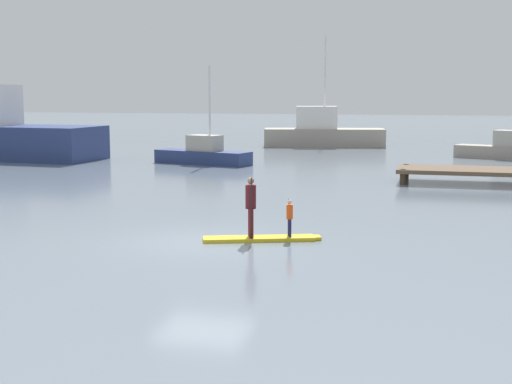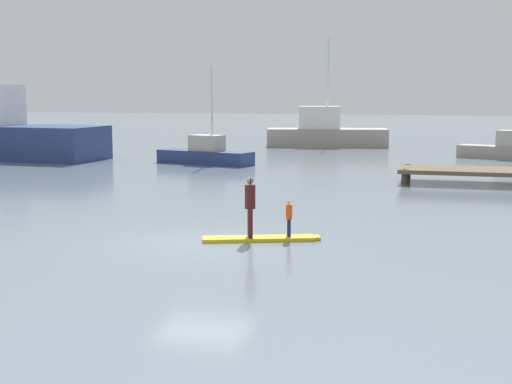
{
  "view_description": "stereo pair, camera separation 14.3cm",
  "coord_description": "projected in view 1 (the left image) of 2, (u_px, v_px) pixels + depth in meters",
  "views": [
    {
      "loc": [
        6.23,
        -17.67,
        3.98
      ],
      "look_at": [
        0.62,
        3.19,
        0.97
      ],
      "focal_mm": 49.51,
      "sensor_mm": 36.0,
      "label": 1
    },
    {
      "loc": [
        6.37,
        -17.63,
        3.98
      ],
      "look_at": [
        0.62,
        3.19,
        0.97
      ],
      "focal_mm": 49.51,
      "sensor_mm": 36.0,
      "label": 2
    }
  ],
  "objects": [
    {
      "name": "paddler_child_solo",
      "position": [
        290.0,
        216.0,
        19.33
      ],
      "size": [
        0.23,
        0.36,
        1.02
      ],
      "color": "#19194C",
      "rests_on": "paddleboard_near"
    },
    {
      "name": "paddler_adult",
      "position": [
        251.0,
        203.0,
        19.16
      ],
      "size": [
        0.37,
        0.49,
        1.67
      ],
      "color": "#4C1419",
      "rests_on": "paddleboard_near"
    },
    {
      "name": "motor_boat_small_navy",
      "position": [
        322.0,
        133.0,
        53.91
      ],
      "size": [
        9.45,
        4.6,
        8.34
      ],
      "color": "#9E9384",
      "rests_on": "ground"
    },
    {
      "name": "paddleboard_near",
      "position": [
        262.0,
        239.0,
        19.33
      ],
      "size": [
        3.2,
        1.61,
        0.1
      ],
      "color": "gold",
      "rests_on": "ground"
    },
    {
      "name": "fishing_boat_green_midground",
      "position": [
        203.0,
        154.0,
        40.33
      ],
      "size": [
        5.97,
        2.96,
        5.56
      ],
      "color": "navy",
      "rests_on": "ground"
    },
    {
      "name": "trawler_grey_distant",
      "position": [
        507.0,
        149.0,
        43.43
      ],
      "size": [
        6.23,
        3.4,
        5.78
      ],
      "color": "#9E9384",
      "rests_on": "ground"
    },
    {
      "name": "ground_plane",
      "position": [
        203.0,
        243.0,
        19.05
      ],
      "size": [
        240.0,
        240.0,
        0.0
      ],
      "primitive_type": "plane",
      "color": "slate"
    }
  ]
}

